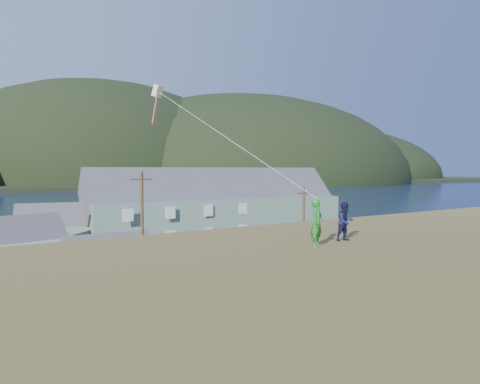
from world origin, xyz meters
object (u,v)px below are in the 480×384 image
object	(u,v)px
shed_palegreen_near	(14,249)
kite_flyer_navy	(345,222)
shed_white	(110,265)
shed_palegreen_far	(66,231)
kite_flyer_green	(317,223)
wharf	(6,235)
lodge	(217,207)

from	to	relation	value
shed_palegreen_near	kite_flyer_navy	xyz separation A→B (m)	(9.01, -33.11, 5.41)
shed_white	kite_flyer_navy	distance (m)	24.19
shed_palegreen_far	kite_flyer_navy	world-z (taller)	kite_flyer_navy
shed_palegreen_near	kite_flyer_green	size ratio (longest dim) A/B	6.04
kite_flyer_navy	shed_palegreen_near	bearing A→B (deg)	111.76
kite_flyer_green	wharf	bearing A→B (deg)	69.46
shed_white	kite_flyer_green	size ratio (longest dim) A/B	4.14
wharf	shed_palegreen_far	world-z (taller)	shed_palegreen_far
lodge	kite_flyer_green	size ratio (longest dim) A/B	20.91
wharf	shed_palegreen_near	distance (m)	25.03
lodge	shed_palegreen_far	bearing A→B (deg)	178.82
lodge	shed_palegreen_near	xyz separation A→B (m)	(-25.32, -6.48, -2.20)
wharf	kite_flyer_navy	size ratio (longest dim) A/B	17.51
lodge	kite_flyer_navy	distance (m)	42.94
kite_flyer_green	lodge	bearing A→B (deg)	38.80
wharf	shed_palegreen_near	xyz separation A→B (m)	(-0.75, -24.93, 2.08)
shed_palegreen_near	wharf	bearing A→B (deg)	75.50
kite_flyer_green	shed_palegreen_far	bearing A→B (deg)	64.82
wharf	lodge	world-z (taller)	lodge
shed_palegreen_far	kite_flyer_green	bearing A→B (deg)	-77.83
wharf	shed_palegreen_far	bearing A→B (deg)	-72.76
shed_white	kite_flyer_green	xyz separation A→B (m)	(0.96, -23.73, 5.89)
wharf	shed_palegreen_far	distance (m)	17.87
shed_palegreen_near	shed_palegreen_far	bearing A→B (deg)	40.37
shed_white	shed_palegreen_far	size ratio (longest dim) A/B	0.60
wharf	kite_flyer_navy	bearing A→B (deg)	-81.90
wharf	shed_palegreen_near	bearing A→B (deg)	-91.72
shed_palegreen_near	kite_flyer_green	world-z (taller)	kite_flyer_green
lodge	kite_flyer_green	world-z (taller)	lodge
lodge	kite_flyer_green	bearing A→B (deg)	-111.01
wharf	kite_flyer_green	size ratio (longest dim) A/B	15.31
lodge	shed_white	distance (m)	25.19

